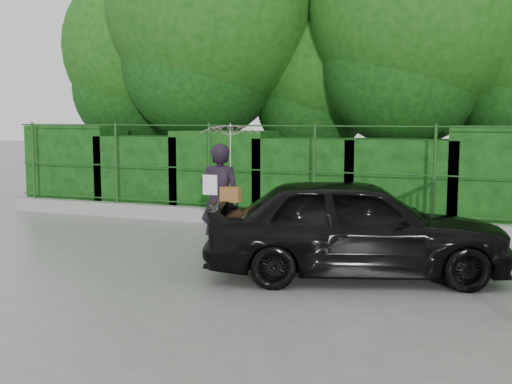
% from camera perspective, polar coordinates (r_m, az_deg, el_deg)
% --- Properties ---
extents(ground, '(80.00, 80.00, 0.00)m').
position_cam_1_polar(ground, '(8.90, -5.60, -7.86)').
color(ground, gray).
extents(kerb, '(14.00, 0.25, 0.30)m').
position_cam_1_polar(kerb, '(12.95, 3.47, -2.55)').
color(kerb, '#9E9E99').
rests_on(kerb, ground).
extents(fence, '(14.13, 0.06, 1.80)m').
position_cam_1_polar(fence, '(12.76, 4.45, 2.05)').
color(fence, '#1A4618').
rests_on(fence, kerb).
extents(hedge, '(14.20, 1.20, 2.06)m').
position_cam_1_polar(hedge, '(13.81, 4.57, 1.32)').
color(hedge, black).
rests_on(hedge, ground).
extents(trees, '(17.10, 6.15, 8.08)m').
position_cam_1_polar(trees, '(15.83, 11.43, 15.25)').
color(trees, black).
rests_on(trees, ground).
extents(woman, '(1.01, 1.01, 2.15)m').
position_cam_1_polar(woman, '(10.23, -2.66, 2.05)').
color(woman, black).
rests_on(woman, ground).
extents(car, '(4.49, 2.92, 1.42)m').
position_cam_1_polar(car, '(9.05, 8.85, -3.05)').
color(car, black).
rests_on(car, ground).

